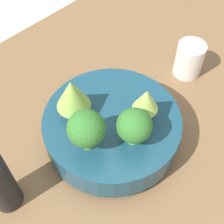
{
  "coord_description": "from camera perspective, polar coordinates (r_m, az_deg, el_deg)",
  "views": [
    {
      "loc": [
        0.26,
        0.22,
        0.6
      ],
      "look_at": [
        0.01,
        -0.02,
        0.14
      ],
      "focal_mm": 50.0,
      "sensor_mm": 36.0,
      "label": 1
    }
  ],
  "objects": [
    {
      "name": "cup",
      "position": [
        0.76,
        13.92,
        9.34
      ],
      "size": [
        0.06,
        0.06,
        0.08
      ],
      "color": "silver",
      "rests_on": "table"
    },
    {
      "name": "bowl",
      "position": [
        0.61,
        0.0,
        -2.88
      ],
      "size": [
        0.26,
        0.26,
        0.07
      ],
      "color": "navy",
      "rests_on": "table"
    },
    {
      "name": "romanesco_piece_near",
      "position": [
        0.56,
        -7.26,
        3.15
      ],
      "size": [
        0.06,
        0.06,
        0.09
      ],
      "color": "#7AB256",
      "rests_on": "bowl"
    },
    {
      "name": "broccoli_floret_right",
      "position": [
        0.51,
        -4.73,
        -3.11
      ],
      "size": [
        0.06,
        0.06,
        0.09
      ],
      "color": "#609347",
      "rests_on": "bowl"
    },
    {
      "name": "table",
      "position": [
        0.66,
        1.97,
        -6.79
      ],
      "size": [
        1.18,
        0.89,
        0.05
      ],
      "color": "brown",
      "rests_on": "ground_plane"
    },
    {
      "name": "romanesco_piece_far",
      "position": [
        0.54,
        6.2,
        1.88
      ],
      "size": [
        0.05,
        0.05,
        0.08
      ],
      "color": "#6BA34C",
      "rests_on": "bowl"
    },
    {
      "name": "ground_plane",
      "position": [
        0.68,
        1.92,
        -7.84
      ],
      "size": [
        6.0,
        6.0,
        0.0
      ],
      "primitive_type": "plane",
      "color": "silver"
    },
    {
      "name": "broccoli_floret_back",
      "position": [
        0.52,
        4.11,
        -2.58
      ],
      "size": [
        0.06,
        0.06,
        0.08
      ],
      "color": "#7AB256",
      "rests_on": "bowl"
    }
  ]
}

